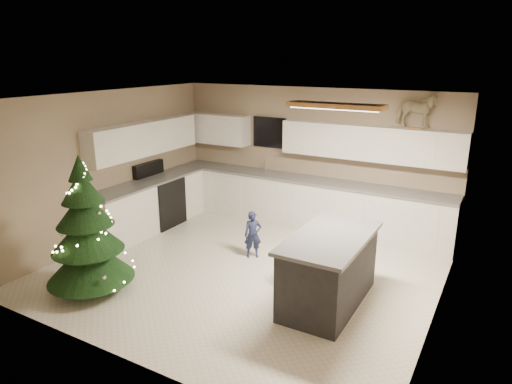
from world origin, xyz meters
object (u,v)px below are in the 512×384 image
bar_stool (295,253)px  rocking_horse (416,111)px  island (329,269)px  toddler (253,235)px  christmas_tree (87,237)px

bar_stool → rocking_horse: bearing=66.3°
island → toddler: 1.75m
bar_stool → toddler: 1.08m
bar_stool → toddler: size_ratio=0.79×
island → christmas_tree: (-2.99, -1.31, 0.32)m
bar_stool → rocking_horse: 3.15m
toddler → rocking_horse: size_ratio=1.15×
island → rocking_horse: bearing=81.0°
rocking_horse → bar_stool: bearing=152.0°
island → bar_stool: island is taller
bar_stool → rocking_horse: rocking_horse is taller
rocking_horse → christmas_tree: bearing=134.8°
christmas_tree → rocking_horse: (3.40, 3.92, 1.50)m
bar_stool → christmas_tree: size_ratio=0.32×
christmas_tree → toddler: 2.53m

